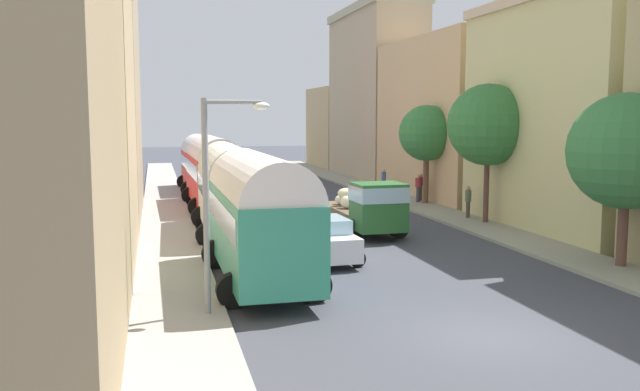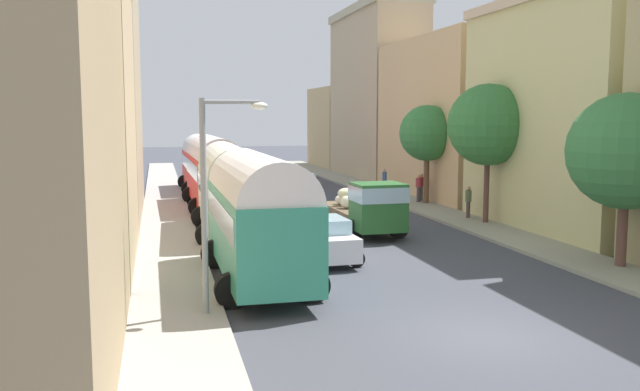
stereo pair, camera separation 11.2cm
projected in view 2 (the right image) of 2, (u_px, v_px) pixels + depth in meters
ground_plane at (284, 201)px, 42.52m from camera, size 154.00×154.00×0.00m
sidewalk_left at (165, 203)px, 40.83m from camera, size 2.50×70.00×0.14m
sidewalk_right at (394, 197)px, 44.19m from camera, size 2.50×70.00×0.14m
building_left_1 at (48, 107)px, 23.41m from camera, size 6.09×9.75×11.20m
building_left_2 at (94, 79)px, 34.81m from camera, size 4.78×13.28×14.26m
building_right_1 at (565, 114)px, 31.24m from camera, size 4.77×11.90×10.78m
building_right_2 at (444, 118)px, 44.46m from camera, size 4.38×14.11×10.32m
building_right_3 at (376, 93)px, 58.14m from camera, size 4.86×14.01×14.44m
building_right_4 at (339, 128)px, 70.38m from camera, size 4.61×9.98×8.16m
parked_bus_0 at (258, 212)px, 21.39m from camera, size 3.34×8.30×4.14m
parked_bus_1 at (229, 185)px, 30.08m from camera, size 3.30×8.28×4.06m
parked_bus_2 at (212, 169)px, 38.77m from camera, size 3.32×9.04×4.16m
parked_bus_3 at (202, 161)px, 47.47m from camera, size 3.31×8.06×3.97m
cargo_truck_0 at (367, 207)px, 30.29m from camera, size 3.08×7.01×2.48m
car_0 at (301, 186)px, 43.65m from camera, size 2.23×4.22×1.67m
car_1 at (283, 177)px, 49.99m from camera, size 2.23×3.66×1.63m
car_2 at (262, 168)px, 59.37m from camera, size 2.22×3.77×1.51m
car_3 at (326, 240)px, 24.82m from camera, size 2.22×3.91×1.63m
car_4 at (287, 209)px, 33.60m from camera, size 2.31×4.35×1.45m
car_5 at (254, 188)px, 42.74m from camera, size 2.13×4.23×1.51m
car_6 at (239, 178)px, 49.33m from camera, size 2.20×3.88×1.62m
pedestrian_0 at (419, 188)px, 40.92m from camera, size 0.50×0.50×1.79m
pedestrian_1 at (468, 200)px, 34.61m from camera, size 0.44×0.44×1.76m
pedestrian_2 at (421, 186)px, 41.65m from camera, size 0.42×0.42×1.79m
pedestrian_3 at (384, 180)px, 46.28m from camera, size 0.33×0.33×1.72m
streetlamp_near at (214, 186)px, 17.60m from camera, size 1.77×0.28×5.77m
roadside_tree_0 at (626, 152)px, 23.12m from camera, size 3.99×3.99×6.11m
roadside_tree_1 at (488, 125)px, 32.67m from camera, size 3.95×3.95×6.86m
roadside_tree_2 at (427, 133)px, 40.08m from camera, size 3.30×3.30×5.95m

